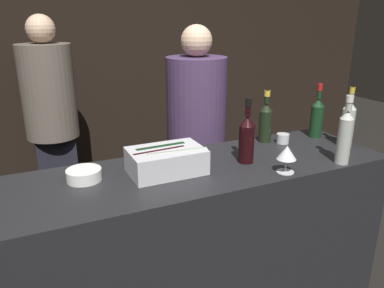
{
  "coord_description": "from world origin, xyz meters",
  "views": [
    {
      "loc": [
        -0.73,
        -1.26,
        1.69
      ],
      "look_at": [
        0.0,
        0.33,
        1.09
      ],
      "focal_mm": 35.0,
      "sensor_mm": 36.0,
      "label": 1
    }
  ],
  "objects_px": {
    "champagne_bottle": "(266,121)",
    "red_wine_bottle_burgundy": "(317,116)",
    "white_wine_bottle": "(345,134)",
    "ice_bin_with_bottles": "(166,159)",
    "wine_glass": "(287,153)",
    "red_wine_bottle_black_foil": "(247,137)",
    "bowl_white": "(84,174)",
    "rose_wine_bottle": "(348,122)",
    "candle_votive": "(283,138)",
    "person_blond_tee": "(196,132)",
    "person_in_hoodie": "(52,116)"
  },
  "relations": [
    {
      "from": "candle_votive",
      "to": "rose_wine_bottle",
      "type": "bearing_deg",
      "value": -34.32
    },
    {
      "from": "candle_votive",
      "to": "rose_wine_bottle",
      "type": "height_order",
      "value": "rose_wine_bottle"
    },
    {
      "from": "person_blond_tee",
      "to": "white_wine_bottle",
      "type": "bearing_deg",
      "value": 45.46
    },
    {
      "from": "ice_bin_with_bottles",
      "to": "candle_votive",
      "type": "bearing_deg",
      "value": 8.98
    },
    {
      "from": "wine_glass",
      "to": "white_wine_bottle",
      "type": "distance_m",
      "value": 0.35
    },
    {
      "from": "red_wine_bottle_black_foil",
      "to": "person_in_hoodie",
      "type": "xyz_separation_m",
      "value": [
        -0.83,
        1.51,
        -0.16
      ]
    },
    {
      "from": "bowl_white",
      "to": "champagne_bottle",
      "type": "bearing_deg",
      "value": 6.46
    },
    {
      "from": "wine_glass",
      "to": "rose_wine_bottle",
      "type": "xyz_separation_m",
      "value": [
        0.56,
        0.17,
        0.05
      ]
    },
    {
      "from": "bowl_white",
      "to": "rose_wine_bottle",
      "type": "height_order",
      "value": "rose_wine_bottle"
    },
    {
      "from": "candle_votive",
      "to": "person_blond_tee",
      "type": "bearing_deg",
      "value": 115.08
    },
    {
      "from": "rose_wine_bottle",
      "to": "candle_votive",
      "type": "bearing_deg",
      "value": 145.68
    },
    {
      "from": "rose_wine_bottle",
      "to": "person_blond_tee",
      "type": "height_order",
      "value": "person_blond_tee"
    },
    {
      "from": "person_blond_tee",
      "to": "wine_glass",
      "type": "bearing_deg",
      "value": 26.66
    },
    {
      "from": "red_wine_bottle_burgundy",
      "to": "red_wine_bottle_black_foil",
      "type": "relative_size",
      "value": 0.99
    },
    {
      "from": "wine_glass",
      "to": "person_in_hoodie",
      "type": "relative_size",
      "value": 0.08
    },
    {
      "from": "bowl_white",
      "to": "red_wine_bottle_burgundy",
      "type": "height_order",
      "value": "red_wine_bottle_burgundy"
    },
    {
      "from": "ice_bin_with_bottles",
      "to": "wine_glass",
      "type": "height_order",
      "value": "wine_glass"
    },
    {
      "from": "bowl_white",
      "to": "red_wine_bottle_burgundy",
      "type": "distance_m",
      "value": 1.44
    },
    {
      "from": "white_wine_bottle",
      "to": "ice_bin_with_bottles",
      "type": "bearing_deg",
      "value": 163.1
    },
    {
      "from": "ice_bin_with_bottles",
      "to": "candle_votive",
      "type": "distance_m",
      "value": 0.8
    },
    {
      "from": "rose_wine_bottle",
      "to": "person_in_hoodie",
      "type": "distance_m",
      "value": 2.15
    },
    {
      "from": "wine_glass",
      "to": "white_wine_bottle",
      "type": "bearing_deg",
      "value": -3.46
    },
    {
      "from": "ice_bin_with_bottles",
      "to": "rose_wine_bottle",
      "type": "height_order",
      "value": "rose_wine_bottle"
    },
    {
      "from": "wine_glass",
      "to": "red_wine_bottle_black_foil",
      "type": "xyz_separation_m",
      "value": [
        -0.1,
        0.2,
        0.04
      ]
    },
    {
      "from": "white_wine_bottle",
      "to": "red_wine_bottle_burgundy",
      "type": "height_order",
      "value": "white_wine_bottle"
    },
    {
      "from": "person_in_hoodie",
      "to": "candle_votive",
      "type": "bearing_deg",
      "value": 28.48
    },
    {
      "from": "champagne_bottle",
      "to": "person_blond_tee",
      "type": "bearing_deg",
      "value": 110.62
    },
    {
      "from": "ice_bin_with_bottles",
      "to": "red_wine_bottle_burgundy",
      "type": "distance_m",
      "value": 1.06
    },
    {
      "from": "champagne_bottle",
      "to": "rose_wine_bottle",
      "type": "distance_m",
      "value": 0.46
    },
    {
      "from": "red_wine_bottle_black_foil",
      "to": "champagne_bottle",
      "type": "bearing_deg",
      "value": 39.98
    },
    {
      "from": "bowl_white",
      "to": "candle_votive",
      "type": "height_order",
      "value": "candle_votive"
    },
    {
      "from": "champagne_bottle",
      "to": "red_wine_bottle_burgundy",
      "type": "bearing_deg",
      "value": -8.93
    },
    {
      "from": "ice_bin_with_bottles",
      "to": "wine_glass",
      "type": "relative_size",
      "value": 2.68
    },
    {
      "from": "ice_bin_with_bottles",
      "to": "candle_votive",
      "type": "relative_size",
      "value": 4.88
    },
    {
      "from": "champagne_bottle",
      "to": "rose_wine_bottle",
      "type": "xyz_separation_m",
      "value": [
        0.38,
        -0.27,
        0.01
      ]
    },
    {
      "from": "champagne_bottle",
      "to": "candle_votive",
      "type": "bearing_deg",
      "value": -40.46
    },
    {
      "from": "candle_votive",
      "to": "red_wine_bottle_burgundy",
      "type": "relative_size",
      "value": 0.22
    },
    {
      "from": "bowl_white",
      "to": "wine_glass",
      "type": "bearing_deg",
      "value": -19.16
    },
    {
      "from": "ice_bin_with_bottles",
      "to": "rose_wine_bottle",
      "type": "relative_size",
      "value": 1.05
    },
    {
      "from": "red_wine_bottle_black_foil",
      "to": "ice_bin_with_bottles",
      "type": "bearing_deg",
      "value": 174.05
    },
    {
      "from": "candle_votive",
      "to": "red_wine_bottle_black_foil",
      "type": "xyz_separation_m",
      "value": [
        -0.37,
        -0.17,
        0.11
      ]
    },
    {
      "from": "red_wine_bottle_black_foil",
      "to": "person_blond_tee",
      "type": "distance_m",
      "value": 0.81
    },
    {
      "from": "wine_glass",
      "to": "red_wine_bottle_black_foil",
      "type": "distance_m",
      "value": 0.23
    },
    {
      "from": "white_wine_bottle",
      "to": "person_blond_tee",
      "type": "bearing_deg",
      "value": 109.89
    },
    {
      "from": "bowl_white",
      "to": "red_wine_bottle_black_foil",
      "type": "bearing_deg",
      "value": -8.21
    },
    {
      "from": "candle_votive",
      "to": "person_in_hoodie",
      "type": "height_order",
      "value": "person_in_hoodie"
    },
    {
      "from": "white_wine_bottle",
      "to": "champagne_bottle",
      "type": "height_order",
      "value": "white_wine_bottle"
    },
    {
      "from": "wine_glass",
      "to": "red_wine_bottle_burgundy",
      "type": "distance_m",
      "value": 0.65
    },
    {
      "from": "bowl_white",
      "to": "red_wine_bottle_burgundy",
      "type": "xyz_separation_m",
      "value": [
        1.43,
        0.07,
        0.1
      ]
    },
    {
      "from": "red_wine_bottle_black_foil",
      "to": "rose_wine_bottle",
      "type": "bearing_deg",
      "value": -2.69
    }
  ]
}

